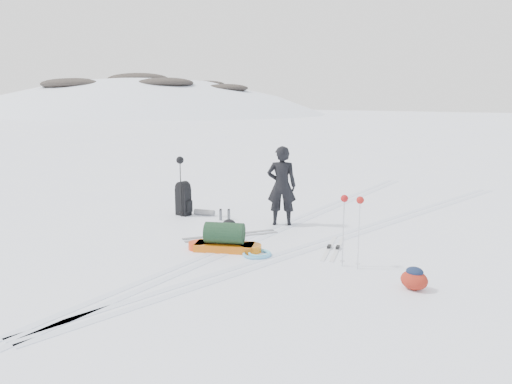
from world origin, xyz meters
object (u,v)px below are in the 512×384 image
at_px(skier, 282,186).
at_px(ski_poles_black, 180,167).
at_px(pulk_sled, 225,240).
at_px(expedition_rucksack, 186,200).

xyz_separation_m(skier, ski_poles_black, (-2.37, -0.79, 0.30)).
bearing_deg(pulk_sled, expedition_rucksack, 121.14).
bearing_deg(pulk_sled, skier, 68.97).
xyz_separation_m(skier, pulk_sled, (0.26, -2.23, -0.68)).
relative_size(pulk_sled, ski_poles_black, 0.98).
xyz_separation_m(skier, expedition_rucksack, (-2.36, -0.64, -0.50)).
xyz_separation_m(pulk_sled, expedition_rucksack, (-2.62, 1.59, 0.18)).
height_order(skier, pulk_sled, skier).
relative_size(skier, expedition_rucksack, 2.10).
bearing_deg(ski_poles_black, pulk_sled, -39.55).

